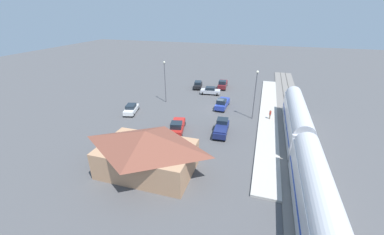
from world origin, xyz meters
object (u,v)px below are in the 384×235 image
object	(u,v)px
pickup_red	(177,126)
light_pole_near_platform	(255,90)
sedan_silver	(210,91)
sedan_white	(131,109)
station_building	(147,151)
light_pole_lot_center	(165,77)
pickup_maroon	(223,84)
pedestrian_on_platform	(270,114)
sedan_black	(198,85)
passenger_train	(317,201)
pickup_navy	(222,128)
pickup_blue	(222,103)

from	to	relation	value
pickup_red	light_pole_near_platform	size ratio (longest dim) A/B	0.64
sedan_silver	sedan_white	size ratio (longest dim) A/B	0.97
station_building	light_pole_lot_center	size ratio (longest dim) A/B	1.35
pickup_red	pickup_maroon	world-z (taller)	same
sedan_white	pedestrian_on_platform	bearing A→B (deg)	-170.26
sedan_black	light_pole_lot_center	xyz separation A→B (m)	(3.87, 11.61, 4.52)
passenger_train	sedan_silver	xyz separation A→B (m)	(17.21, -33.51, -1.98)
sedan_black	pickup_navy	size ratio (longest dim) A/B	0.87
sedan_black	sedan_white	world-z (taller)	same
passenger_train	pedestrian_on_platform	world-z (taller)	passenger_train
passenger_train	sedan_silver	distance (m)	37.72
pickup_maroon	passenger_train	bearing A→B (deg)	111.33
sedan_white	pickup_navy	size ratio (longest dim) A/B	0.87
station_building	pickup_maroon	size ratio (longest dim) A/B	2.14
sedan_silver	pickup_navy	world-z (taller)	pickup_navy
station_building	sedan_black	distance (m)	34.56
pedestrian_on_platform	light_pole_near_platform	world-z (taller)	light_pole_near_platform
pickup_red	sedan_silver	distance (m)	20.07
sedan_silver	pickup_blue	xyz separation A→B (m)	(-4.23, 7.67, 0.15)
sedan_white	pickup_maroon	distance (m)	25.23
pickup_red	sedan_white	xyz separation A→B (m)	(11.13, -4.71, -0.15)
sedan_black	pickup_blue	xyz separation A→B (m)	(-8.33, 11.49, 0.15)
sedan_white	light_pole_lot_center	world-z (taller)	light_pole_lot_center
pickup_red	sedan_white	size ratio (longest dim) A/B	1.18
sedan_white	light_pole_lot_center	xyz separation A→B (m)	(-3.98, -7.55, 4.52)
station_building	pickup_maroon	distance (m)	36.42
passenger_train	pickup_blue	distance (m)	28.98
station_building	pedestrian_on_platform	distance (m)	24.20
light_pole_lot_center	sedan_white	bearing A→B (deg)	62.22
light_pole_near_platform	pickup_blue	bearing A→B (deg)	-29.07
passenger_train	sedan_black	size ratio (longest dim) A/B	11.69
pedestrian_on_platform	light_pole_lot_center	size ratio (longest dim) A/B	0.20
sedan_silver	light_pole_near_platform	xyz separation A→B (m)	(-10.41, 11.11, 4.59)
passenger_train	sedan_black	xyz separation A→B (m)	(21.31, -37.33, -1.98)
pickup_maroon	light_pole_lot_center	distance (m)	17.31
passenger_train	sedan_white	bearing A→B (deg)	-31.92
pedestrian_on_platform	pickup_red	distance (m)	16.88
pickup_red	pickup_blue	distance (m)	13.37
station_building	pedestrian_on_platform	size ratio (longest dim) A/B	6.90
station_building	pickup_red	distance (m)	10.63
pedestrian_on_platform	pickup_maroon	distance (m)	20.34
station_building	light_pole_near_platform	xyz separation A→B (m)	(-11.20, -19.42, 2.61)
sedan_white	light_pole_lot_center	size ratio (longest dim) A/B	0.55
pickup_navy	light_pole_near_platform	world-z (taller)	light_pole_near_platform
passenger_train	sedan_silver	size ratio (longest dim) A/B	11.96
station_building	pickup_blue	world-z (taller)	station_building
sedan_black	sedan_silver	size ratio (longest dim) A/B	1.02
station_building	light_pole_near_platform	distance (m)	22.57
light_pole_near_platform	sedan_white	bearing A→B (deg)	10.74
sedan_white	pickup_navy	world-z (taller)	pickup_navy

